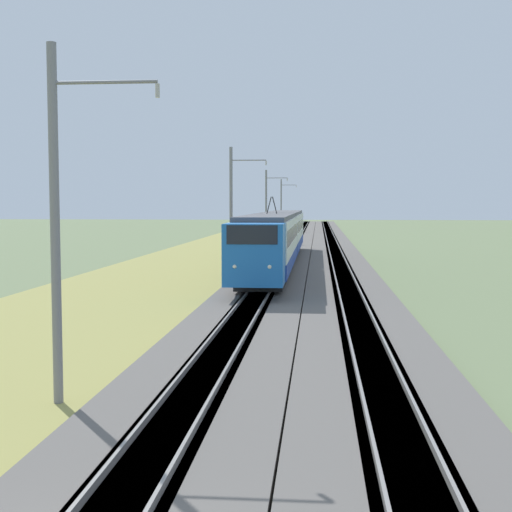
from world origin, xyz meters
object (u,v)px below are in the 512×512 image
object	(u,v)px
catenary_mast_far	(267,206)
passenger_train	(278,236)
catenary_mast_distant	(281,205)
catenary_mast_mid	(232,208)
catenary_mast_near	(58,222)

from	to	relation	value
catenary_mast_far	passenger_train	bearing A→B (deg)	-174.35
catenary_mast_distant	catenary_mast_mid	bearing A→B (deg)	-180.00
catenary_mast_mid	catenary_mast_near	bearing A→B (deg)	-180.00
catenary_mast_mid	catenary_mast_far	xyz separation A→B (m)	(32.73, -0.00, -0.02)
catenary_mast_near	catenary_mast_far	bearing A→B (deg)	0.00
passenger_train	catenary_mast_far	size ratio (longest dim) A/B	4.57
catenary_mast_far	catenary_mast_distant	xyz separation A→B (m)	(32.73, 0.00, 0.02)
catenary_mast_distant	catenary_mast_far	bearing A→B (deg)	-180.00
catenary_mast_near	catenary_mast_far	size ratio (longest dim) A/B	0.97
catenary_mast_near	catenary_mast_far	world-z (taller)	catenary_mast_far
passenger_train	catenary_mast_near	size ratio (longest dim) A/B	4.68
catenary_mast_mid	passenger_train	bearing A→B (deg)	-51.28
catenary_mast_distant	catenary_mast_near	bearing A→B (deg)	-180.00
catenary_mast_near	catenary_mast_mid	world-z (taller)	catenary_mast_mid
catenary_mast_mid	catenary_mast_far	size ratio (longest dim) A/B	1.00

